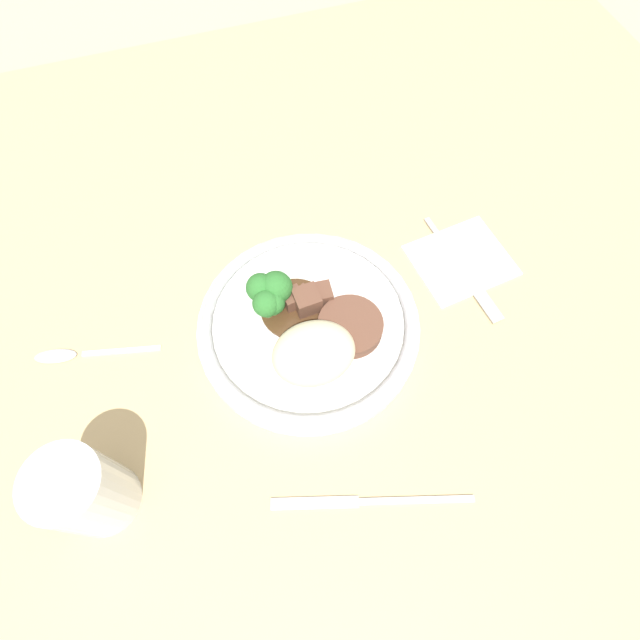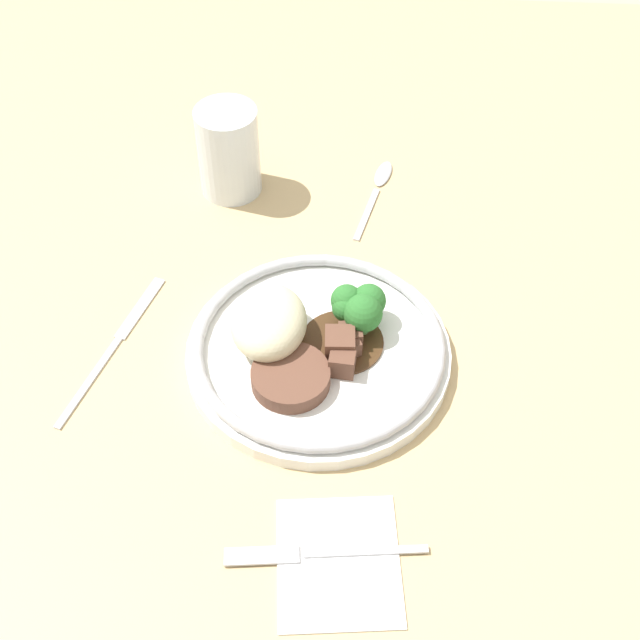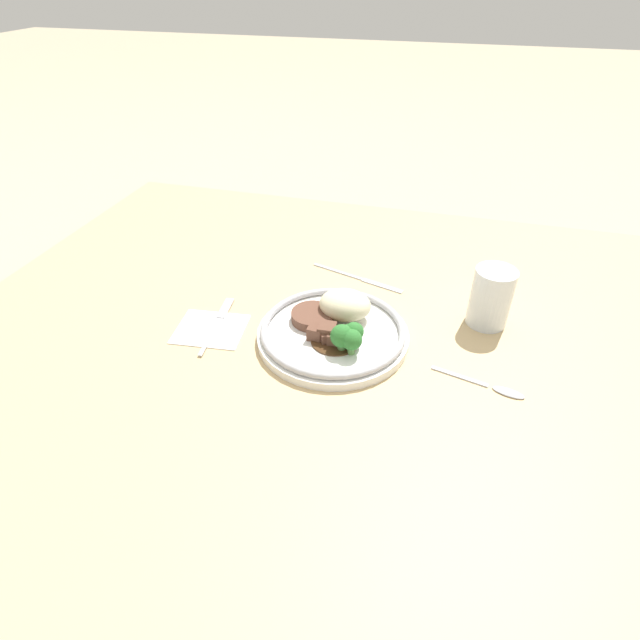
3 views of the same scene
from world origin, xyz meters
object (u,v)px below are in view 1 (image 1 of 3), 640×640
(plate, at_px, (308,325))
(knife, at_px, (365,502))
(juice_glass, at_px, (87,493))
(fork, at_px, (468,277))
(spoon, at_px, (72,355))

(plate, relative_size, knife, 1.30)
(knife, bearing_deg, juice_glass, -1.88)
(plate, xyz_separation_m, fork, (-0.21, -0.01, -0.02))
(spoon, bearing_deg, knife, 149.09)
(plate, height_order, fork, plate)
(knife, bearing_deg, spoon, -27.38)
(plate, bearing_deg, spoon, -12.20)
(fork, relative_size, spoon, 1.19)
(juice_glass, bearing_deg, spoon, -84.36)
(fork, bearing_deg, knife, -52.63)
(fork, height_order, knife, fork)
(fork, xyz_separation_m, knife, (0.22, 0.21, -0.00))
(juice_glass, bearing_deg, knife, 161.23)
(knife, bearing_deg, plate, -74.24)
(juice_glass, bearing_deg, plate, -155.26)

